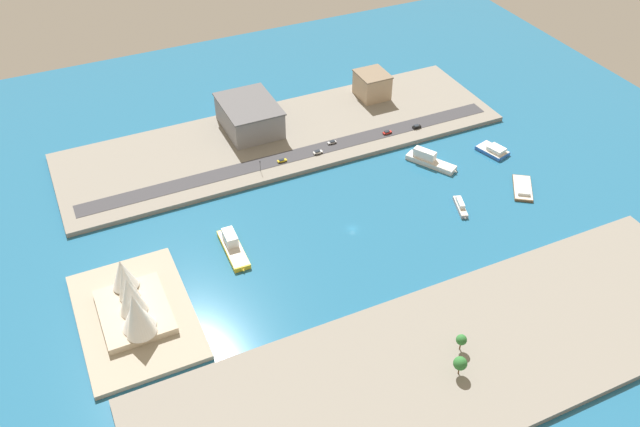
{
  "coord_description": "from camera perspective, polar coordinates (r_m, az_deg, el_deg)",
  "views": [
    {
      "loc": [
        -205.52,
        111.71,
        200.15
      ],
      "look_at": [
        10.98,
        11.38,
        4.87
      ],
      "focal_mm": 37.63,
      "sensor_mm": 36.0,
      "label": 1
    }
  ],
  "objects": [
    {
      "name": "ground_plane",
      "position": [
        307.86,
        2.78,
        -1.31
      ],
      "size": [
        440.0,
        440.0,
        0.0
      ],
      "primitive_type": "plane",
      "color": "#23668E"
    },
    {
      "name": "quay_west",
      "position": [
        258.79,
        11.39,
        -12.04
      ],
      "size": [
        70.0,
        240.0,
        2.48
      ],
      "primitive_type": "cube",
      "color": "gray",
      "rests_on": "ground_plane"
    },
    {
      "name": "quay_east",
      "position": [
        368.09,
        -3.15,
        6.52
      ],
      "size": [
        70.0,
        240.0,
        2.48
      ],
      "primitive_type": "cube",
      "color": "gray",
      "rests_on": "ground_plane"
    },
    {
      "name": "peninsula_point",
      "position": [
        277.78,
        -15.41,
        -8.39
      ],
      "size": [
        65.77,
        43.74,
        2.0
      ],
      "primitive_type": "cube",
      "color": "#A89E89",
      "rests_on": "ground_plane"
    },
    {
      "name": "road_strip",
      "position": [
        351.39,
        -1.87,
        5.05
      ],
      "size": [
        10.23,
        228.0,
        0.15
      ],
      "primitive_type": "cube",
      "color": "#38383D",
      "rests_on": "quay_east"
    },
    {
      "name": "catamaran_blue",
      "position": [
        367.76,
        14.53,
        5.24
      ],
      "size": [
        18.19,
        13.6,
        4.23
      ],
      "color": "blue",
      "rests_on": "ground_plane"
    },
    {
      "name": "ferry_yellow_fast",
      "position": [
        297.8,
        -7.46,
        -2.73
      ],
      "size": [
        28.79,
        8.31,
        7.24
      ],
      "color": "yellow",
      "rests_on": "ground_plane"
    },
    {
      "name": "ferry_white_commuter",
      "position": [
        351.57,
        9.28,
        4.51
      ],
      "size": [
        26.75,
        19.04,
        7.35
      ],
      "color": "silver",
      "rests_on": "ground_plane"
    },
    {
      "name": "barge_flat_brown",
      "position": [
        344.57,
        16.86,
        2.06
      ],
      "size": [
        21.96,
        18.84,
        2.82
      ],
      "color": "brown",
      "rests_on": "ground_plane"
    },
    {
      "name": "yacht_sleek_gray",
      "position": [
        324.92,
        11.86,
        0.62
      ],
      "size": [
        16.78,
        8.14,
        3.93
      ],
      "color": "#999EA3",
      "rests_on": "ground_plane"
    },
    {
      "name": "apartment_midrise_tan",
      "position": [
        401.03,
        4.45,
        10.86
      ],
      "size": [
        19.11,
        17.26,
        14.87
      ],
      "color": "tan",
      "rests_on": "quay_east"
    },
    {
      "name": "warehouse_low_gray",
      "position": [
        370.94,
        -6.03,
        8.27
      ],
      "size": [
        38.05,
        28.71,
        15.49
      ],
      "color": "gray",
      "rests_on": "quay_east"
    },
    {
      "name": "van_white",
      "position": [
        351.41,
        -0.2,
        5.25
      ],
      "size": [
        2.13,
        4.98,
        1.67
      ],
      "color": "black",
      "rests_on": "road_strip"
    },
    {
      "name": "sedan_silver",
      "position": [
        359.35,
        1.02,
        6.08
      ],
      "size": [
        1.86,
        4.86,
        1.43
      ],
      "color": "black",
      "rests_on": "road_strip"
    },
    {
      "name": "pickup_red",
      "position": [
        369.26,
        5.73,
        6.89
      ],
      "size": [
        2.07,
        5.08,
        1.64
      ],
      "color": "black",
      "rests_on": "road_strip"
    },
    {
      "name": "suv_black",
      "position": [
        376.15,
        8.22,
        7.33
      ],
      "size": [
        2.06,
        4.8,
        1.69
      ],
      "color": "black",
      "rests_on": "road_strip"
    },
    {
      "name": "taxi_yellow_cab",
      "position": [
        345.64,
        -3.25,
        4.52
      ],
      "size": [
        1.92,
        4.97,
        1.47
      ],
      "color": "black",
      "rests_on": "road_strip"
    },
    {
      "name": "traffic_light_waterfront",
      "position": [
        337.58,
        -5.11,
        4.18
      ],
      "size": [
        0.36,
        0.36,
        6.5
      ],
      "color": "black",
      "rests_on": "quay_east"
    },
    {
      "name": "opera_landmark",
      "position": [
        270.05,
        -15.67,
        -7.28
      ],
      "size": [
        40.53,
        26.43,
        22.03
      ],
      "color": "#BCAD93",
      "rests_on": "peninsula_point"
    },
    {
      "name": "park_tree_cluster",
      "position": [
        251.53,
        11.87,
        -11.7
      ],
      "size": [
        13.66,
        11.28,
        8.23
      ],
      "color": "brown",
      "rests_on": "quay_west"
    }
  ]
}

